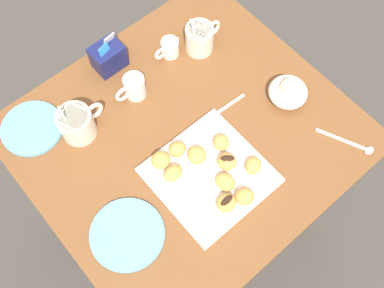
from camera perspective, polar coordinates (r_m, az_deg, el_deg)
ground_plane at (r=1.97m, az=-0.47°, el=-8.57°), size 8.00×8.00×0.00m
dining_table at (r=1.41m, az=-0.65°, el=-1.60°), size 0.85×0.79×0.76m
pastry_plate_square at (r=1.21m, az=2.17°, el=-3.89°), size 0.28×0.28×0.02m
coffee_mug_cream_left at (r=1.26m, az=-14.00°, el=2.52°), size 0.13×0.09×0.14m
coffee_mug_cream_right at (r=1.38m, az=0.99°, el=12.99°), size 0.12×0.08×0.14m
cream_pitcher_white at (r=1.30m, az=-7.15°, el=7.07°), size 0.10×0.06×0.07m
sugar_caddy at (r=1.37m, az=-10.31°, el=10.56°), size 0.09×0.07×0.11m
ice_cream_bowl at (r=1.32m, az=11.79°, el=6.40°), size 0.11×0.11×0.08m
chocolate_sauce_pitcher at (r=1.38m, az=-2.78°, el=11.84°), size 0.09×0.05×0.06m
saucer_sky_left at (r=1.17m, az=-8.00°, el=-10.99°), size 0.19×0.19×0.01m
saucer_sky_right at (r=1.34m, az=-19.13°, el=1.85°), size 0.17×0.17×0.01m
loose_spoon_near_saucer at (r=1.29m, az=2.97°, el=3.72°), size 0.16×0.02×0.01m
loose_spoon_by_plate at (r=1.32m, az=19.11°, el=0.04°), size 0.08×0.15×0.01m
beignet_0 at (r=1.22m, az=3.61°, el=0.23°), size 0.06×0.06×0.03m
beignet_1 at (r=1.16m, az=4.24°, el=-7.26°), size 0.05×0.05×0.04m
chocolate_drizzle_1 at (r=1.14m, az=4.30°, el=-6.96°), size 0.04×0.02×0.00m
beignet_2 at (r=1.20m, az=0.60°, el=-1.38°), size 0.06×0.07×0.03m
beignet_3 at (r=1.18m, az=-2.38°, el=-3.61°), size 0.05×0.04×0.04m
beignet_4 at (r=1.18m, az=4.12°, el=-4.69°), size 0.05×0.06×0.03m
beignet_5 at (r=1.20m, az=4.32°, el=-2.16°), size 0.07×0.07×0.04m
chocolate_drizzle_5 at (r=1.18m, az=4.39°, el=-1.78°), size 0.04×0.04×0.00m
beignet_6 at (r=1.17m, az=6.51°, el=-6.43°), size 0.06×0.06×0.04m
beignet_7 at (r=1.20m, az=-3.88°, el=-2.00°), size 0.07×0.07×0.03m
beignet_8 at (r=1.20m, az=7.54°, el=-2.63°), size 0.07×0.06×0.03m
beignet_9 at (r=1.21m, az=-1.83°, el=-0.63°), size 0.05×0.05×0.04m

